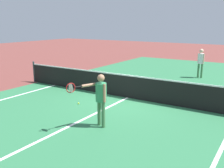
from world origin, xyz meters
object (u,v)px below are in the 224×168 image
player_near (100,95)px  player_far (201,60)px  tennis_ball_near_net (79,103)px  net (128,86)px

player_near → player_far: bearing=85.7°
player_near → tennis_ball_near_net: 2.54m
net → player_near: bearing=-75.7°
player_far → tennis_ball_near_net: (-2.61, -7.44, -0.95)m
player_far → net: bearing=-104.3°
player_far → player_near: bearing=-94.3°
player_near → net: bearing=104.3°
tennis_ball_near_net → net: bearing=56.6°
net → tennis_ball_near_net: (-1.15, -1.75, -0.46)m
net → player_far: size_ratio=6.95×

